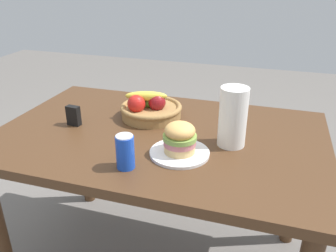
# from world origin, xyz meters

# --- Properties ---
(dining_table) EXTENTS (1.40, 0.90, 0.75)m
(dining_table) POSITION_xyz_m (0.00, 0.00, 0.65)
(dining_table) COLOR #4C301C
(dining_table) RESTS_ON ground_plane
(plate) EXTENTS (0.23, 0.23, 0.01)m
(plate) POSITION_xyz_m (0.13, -0.15, 0.76)
(plate) COLOR white
(plate) RESTS_ON dining_table
(sandwich) EXTENTS (0.13, 0.13, 0.12)m
(sandwich) POSITION_xyz_m (0.13, -0.15, 0.82)
(sandwich) COLOR #E5BC75
(sandwich) RESTS_ON plate
(soda_can) EXTENTS (0.07, 0.07, 0.13)m
(soda_can) POSITION_xyz_m (-0.02, -0.30, 0.81)
(soda_can) COLOR blue
(soda_can) RESTS_ON dining_table
(fruit_basket) EXTENTS (0.29, 0.29, 0.14)m
(fruit_basket) POSITION_xyz_m (-0.09, 0.15, 0.80)
(fruit_basket) COLOR #9E7542
(fruit_basket) RESTS_ON dining_table
(paper_towel_roll) EXTENTS (0.11, 0.11, 0.24)m
(paper_towel_roll) POSITION_xyz_m (0.31, -0.02, 0.87)
(paper_towel_roll) COLOR white
(paper_towel_roll) RESTS_ON dining_table
(napkin_holder) EXTENTS (0.06, 0.04, 0.09)m
(napkin_holder) POSITION_xyz_m (-0.39, -0.04, 0.80)
(napkin_holder) COLOR black
(napkin_holder) RESTS_ON dining_table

